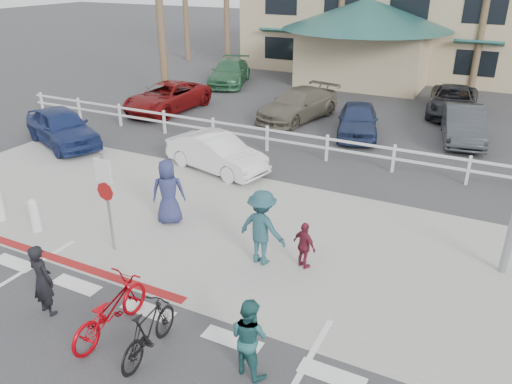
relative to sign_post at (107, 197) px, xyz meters
The scene contains 23 objects.
ground 3.50m from the sign_post, 43.73° to the right, with size 140.00×140.00×0.00m, color #333335.
sidewalk_plaza 3.56m from the sign_post, 45.00° to the left, with size 22.00×7.00×0.01m, color gray.
cross_street 6.86m from the sign_post, 69.94° to the left, with size 40.00×5.00×0.01m, color #333335.
parking_lot 16.03m from the sign_post, 81.72° to the left, with size 50.00×16.00×0.01m, color #333335.
curb_red 1.89m from the sign_post, 124.99° to the right, with size 7.00×0.25×0.02m, color maroon.
rail_fence 8.81m from the sign_post, 71.36° to the left, with size 29.40×0.16×1.00m, color silver, non-canonical shape.
sign_post is the anchor object (origin of this frame).
bollard_0 2.69m from the sign_post, behind, with size 0.26×0.26×0.95m, color silver, non-canonical shape.
bike_red 3.34m from the sign_post, 49.23° to the right, with size 0.71×2.04×1.07m, color #9C030A.
rider_red 2.69m from the sign_post, 79.11° to the right, with size 0.58×0.38×1.59m, color black.
bike_black 4.16m from the sign_post, 39.42° to the right, with size 0.49×1.72×1.04m, color black.
rider_black 5.44m from the sign_post, 23.32° to the right, with size 0.73×0.57×1.51m, color #215555.
pedestrian_a 3.80m from the sign_post, 17.75° to the left, with size 1.21×0.70×1.87m, color #204751.
pedestrian_child 4.86m from the sign_post, 16.79° to the left, with size 0.69×0.29×1.18m, color maroon.
pedestrian_b 1.96m from the sign_post, 77.59° to the left, with size 0.90×0.59×1.84m, color navy.
car_white_sedan 5.83m from the sign_post, 94.18° to the left, with size 1.34×3.84×1.27m, color white.
car_red_compact 9.02m from the sign_post, 143.58° to the left, with size 1.73×4.30×1.47m, color navy.
lot_car_0 13.07m from the sign_post, 119.98° to the left, with size 2.26×4.90×1.36m, color maroon.
lot_car_1 12.87m from the sign_post, 91.38° to the left, with size 1.93×4.74×1.37m, color #5E594A.
lot_car_2 12.09m from the sign_post, 76.41° to the left, with size 1.59×3.95×1.35m, color #1F2C4E.
lot_car_3 14.68m from the sign_post, 62.21° to the left, with size 1.47×4.22×1.39m, color #2D3135.
lot_car_4 19.14m from the sign_post, 110.69° to the left, with size 1.95×4.81×1.39m, color #2C603E.
lot_car_5 17.89m from the sign_post, 70.50° to the left, with size 2.19×4.74×1.32m, color black.
Camera 1 is at (5.78, -5.88, 6.56)m, focal length 35.00 mm.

